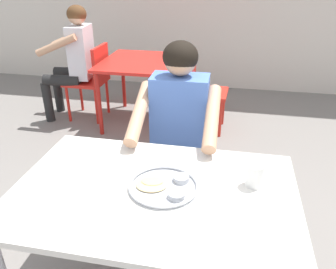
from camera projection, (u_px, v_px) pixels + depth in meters
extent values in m
cube|color=silver|center=(154.00, 192.00, 1.49)|extent=(1.25, 0.83, 0.03)
cylinder|color=#B2B2B7|center=(79.00, 196.00, 2.07)|extent=(0.04, 0.04, 0.71)
cylinder|color=#B2B2B7|center=(269.00, 220.00, 1.87)|extent=(0.04, 0.04, 0.71)
cylinder|color=#B7BABF|center=(163.00, 188.00, 1.49)|extent=(0.31, 0.31, 0.01)
torus|color=#B7BABF|center=(163.00, 186.00, 1.49)|extent=(0.31, 0.31, 0.01)
cylinder|color=#B2B5BA|center=(177.00, 195.00, 1.42)|extent=(0.07, 0.07, 0.02)
cylinder|color=#9E4714|center=(177.00, 194.00, 1.42)|extent=(0.06, 0.06, 0.01)
cylinder|color=#B2B5BA|center=(181.00, 179.00, 1.53)|extent=(0.07, 0.07, 0.02)
cylinder|color=#C65119|center=(181.00, 178.00, 1.53)|extent=(0.06, 0.06, 0.01)
ellipsoid|color=#DBB77A|center=(151.00, 185.00, 1.50)|extent=(0.15, 0.13, 0.01)
ellipsoid|color=tan|center=(152.00, 181.00, 1.51)|extent=(0.11, 0.09, 0.01)
cylinder|color=white|center=(255.00, 175.00, 1.49)|extent=(0.08, 0.08, 0.11)
cylinder|color=#593319|center=(256.00, 169.00, 1.47)|extent=(0.07, 0.07, 0.02)
cube|color=red|center=(180.00, 162.00, 2.28)|extent=(0.42, 0.45, 0.04)
cube|color=red|center=(184.00, 119.00, 2.36)|extent=(0.39, 0.05, 0.41)
cylinder|color=red|center=(200.00, 208.00, 2.20)|extent=(0.03, 0.03, 0.41)
cylinder|color=red|center=(151.00, 202.00, 2.25)|extent=(0.03, 0.03, 0.41)
cylinder|color=red|center=(205.00, 177.00, 2.51)|extent=(0.03, 0.03, 0.41)
cylinder|color=red|center=(161.00, 173.00, 2.56)|extent=(0.03, 0.03, 0.41)
cylinder|color=#323232|center=(194.00, 235.00, 1.95)|extent=(0.10, 0.10, 0.45)
cylinder|color=#323232|center=(199.00, 178.00, 2.01)|extent=(0.13, 0.40, 0.12)
cylinder|color=#323232|center=(144.00, 228.00, 2.00)|extent=(0.10, 0.10, 0.45)
cylinder|color=#323232|center=(150.00, 173.00, 2.06)|extent=(0.13, 0.40, 0.12)
cube|color=#4C72C6|center=(179.00, 120.00, 2.08)|extent=(0.34, 0.21, 0.56)
cylinder|color=tan|center=(212.00, 117.00, 1.84)|extent=(0.09, 0.46, 0.25)
cylinder|color=tan|center=(139.00, 112.00, 1.90)|extent=(0.09, 0.46, 0.25)
sphere|color=tan|center=(180.00, 59.00, 1.91)|extent=(0.19, 0.19, 0.19)
ellipsoid|color=black|center=(180.00, 57.00, 1.90)|extent=(0.21, 0.20, 0.18)
cube|color=red|center=(143.00, 62.00, 3.57)|extent=(0.87, 0.92, 0.03)
cylinder|color=#AD1E18|center=(99.00, 104.00, 3.45)|extent=(0.04, 0.04, 0.68)
cylinder|color=#AD1E18|center=(171.00, 110.00, 3.32)|extent=(0.04, 0.04, 0.68)
cylinder|color=#AD1E18|center=(123.00, 81.00, 4.15)|extent=(0.04, 0.04, 0.68)
cylinder|color=#AD1E18|center=(183.00, 84.00, 4.02)|extent=(0.04, 0.04, 0.68)
cube|color=red|center=(86.00, 81.00, 3.81)|extent=(0.43, 0.42, 0.04)
cube|color=red|center=(101.00, 64.00, 3.68)|extent=(0.04, 0.39, 0.39)
cylinder|color=red|center=(68.00, 104.00, 3.80)|extent=(0.03, 0.03, 0.42)
cylinder|color=red|center=(81.00, 94.00, 4.09)|extent=(0.03, 0.03, 0.42)
cylinder|color=red|center=(97.00, 107.00, 3.74)|extent=(0.03, 0.03, 0.42)
cylinder|color=red|center=(107.00, 96.00, 4.03)|extent=(0.03, 0.03, 0.42)
cube|color=red|center=(208.00, 93.00, 3.54)|extent=(0.42, 0.41, 0.04)
cube|color=red|center=(191.00, 73.00, 3.48)|extent=(0.05, 0.38, 0.36)
cylinder|color=red|center=(223.00, 108.00, 3.74)|extent=(0.03, 0.03, 0.40)
cylinder|color=red|center=(220.00, 119.00, 3.46)|extent=(0.03, 0.03, 0.40)
cylinder|color=red|center=(195.00, 105.00, 3.80)|extent=(0.03, 0.03, 0.40)
cylinder|color=red|center=(190.00, 116.00, 3.53)|extent=(0.03, 0.03, 0.40)
cylinder|color=black|center=(48.00, 102.00, 3.81)|extent=(0.10, 0.10, 0.45)
cylinder|color=black|center=(62.00, 80.00, 3.67)|extent=(0.41, 0.16, 0.12)
cylinder|color=black|center=(58.00, 93.00, 4.08)|extent=(0.10, 0.10, 0.45)
cylinder|color=black|center=(71.00, 73.00, 3.94)|extent=(0.41, 0.16, 0.12)
cube|color=silver|center=(81.00, 52.00, 3.66)|extent=(0.23, 0.36, 0.56)
cylinder|color=tan|center=(56.00, 45.00, 3.44)|extent=(0.46, 0.12, 0.25)
cylinder|color=tan|center=(70.00, 37.00, 3.81)|extent=(0.46, 0.12, 0.25)
sphere|color=tan|center=(77.00, 15.00, 3.49)|extent=(0.19, 0.19, 0.19)
ellipsoid|color=brown|center=(77.00, 14.00, 3.48)|extent=(0.21, 0.20, 0.18)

